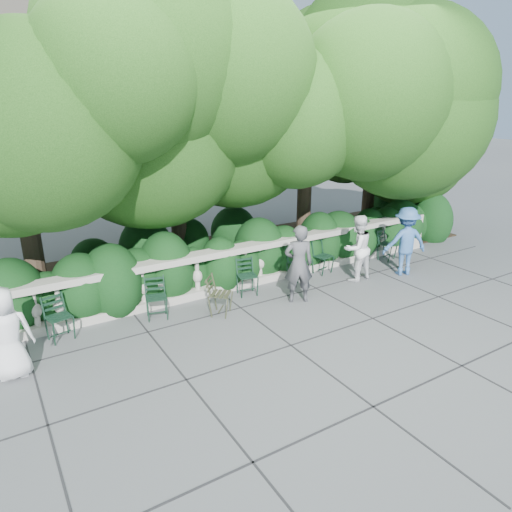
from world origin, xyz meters
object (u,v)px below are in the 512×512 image
chair_e (391,261)px  person_woman_grey (299,264)px  chair_a (158,321)px  chair_b (65,342)px  person_casual_man (357,248)px  chair_weathered (228,315)px  chair_c (249,297)px  person_older_blue (405,241)px  chair_d (327,274)px  person_businessman (7,334)px  chair_f (302,281)px

chair_e → person_woman_grey: size_ratio=0.50×
chair_a → chair_b: size_ratio=1.00×
chair_e → person_casual_man: 1.99m
chair_weathered → person_casual_man: person_casual_man is taller
chair_c → person_older_blue: person_older_blue is taller
chair_d → person_older_blue: size_ratio=0.50×
chair_weathered → chair_a: bearing=112.7°
person_woman_grey → person_casual_man: 1.95m
chair_c → person_businessman: size_ratio=0.56×
chair_b → person_casual_man: 6.60m
chair_a → person_casual_man: size_ratio=0.53×
chair_a → chair_c: size_ratio=1.00×
chair_b → chair_c: bearing=-13.5°
person_businessman → chair_d: bearing=-165.8°
chair_e → person_casual_man: (-1.76, -0.48, 0.79)m
chair_d → chair_a: bearing=170.9°
chair_a → chair_d: bearing=16.9°
chair_b → chair_weathered: 3.06m
chair_d → person_businessman: bearing=174.8°
chair_e → person_woman_grey: (-3.69, -0.76, 0.85)m
person_older_blue → chair_c: bearing=10.0°
chair_f → person_woman_grey: 1.42m
chair_a → chair_e: size_ratio=1.00×
chair_e → person_woman_grey: 3.86m
person_businessman → person_casual_man: 7.41m
person_older_blue → person_casual_man: bearing=6.3°
chair_b → chair_f: same height
chair_f → person_casual_man: person_casual_man is taller
person_woman_grey → person_older_blue: 3.20m
chair_d → chair_f: 0.79m
chair_d → person_businessman: 7.12m
chair_a → chair_b: bearing=-169.0°
chair_e → person_woman_grey: bearing=173.5°
chair_c → person_casual_man: (2.71, -0.44, 0.79)m
person_casual_man → chair_weathered: bearing=-1.0°
chair_d → chair_f: same height
chair_f → person_woman_grey: (-0.77, -0.85, 0.85)m
chair_c → chair_d: same height
chair_a → person_older_blue: 6.19m
person_casual_man → person_older_blue: 1.31m
person_casual_man → chair_a: bearing=-6.9°
chair_c → person_businessman: (-4.70, -0.67, 0.75)m
chair_a → person_businessman: (-2.58, -0.62, 0.75)m
chair_f → chair_weathered: (-2.37, -0.66, 0.00)m
chair_c → person_businessman: 4.80m
chair_a → chair_c: 2.12m
chair_weathered → person_woman_grey: size_ratio=0.50×
chair_c → chair_e: same height
person_businessman → person_casual_man: (7.40, 0.23, 0.05)m
chair_weathered → person_woman_grey: person_woman_grey is taller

